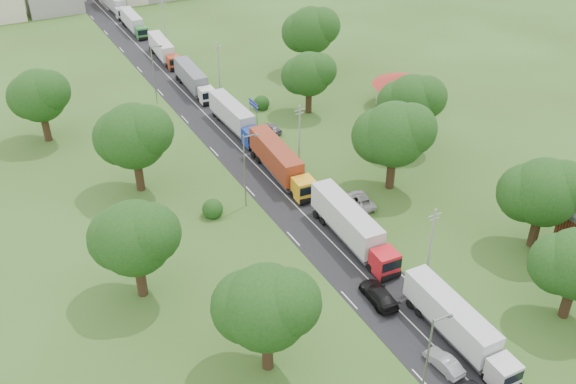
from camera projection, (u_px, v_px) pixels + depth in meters
ground at (347, 258)px, 71.88m from camera, size 260.00×260.00×0.00m
road at (267, 177)px, 86.75m from camera, size 8.00×200.00×0.04m
info_sign at (253, 108)px, 98.38m from camera, size 0.12×3.10×4.10m
pole_1 at (431, 244)px, 66.36m from camera, size 1.60×0.24×9.00m
pole_2 at (299, 134)px, 87.18m from camera, size 1.60×0.24×9.00m
pole_3 at (219, 67)px, 108.01m from camera, size 1.60×0.24×9.00m
pole_4 at (164, 22)px, 128.84m from camera, size 1.60×0.24×9.00m
lamp_0 at (429, 359)px, 51.89m from camera, size 2.03×0.22×10.00m
lamp_1 at (246, 167)px, 77.93m from camera, size 2.03×0.22×10.00m
lamp_2 at (154, 72)px, 103.96m from camera, size 2.03×0.22×10.00m
tree_3 at (543, 192)px, 70.15m from camera, size 8.80×8.80×11.07m
tree_4 at (394, 134)px, 80.42m from camera, size 9.60×9.60×12.05m
tree_5 at (412, 101)px, 90.29m from camera, size 8.80×8.80×11.07m
tree_6 at (309, 74)px, 100.46m from camera, size 8.00×8.00×10.10m
tree_7 at (311, 30)px, 114.56m from camera, size 9.60×9.60×12.05m
tree_10 at (265, 306)px, 54.69m from camera, size 8.80×8.80×11.07m
tree_11 at (134, 237)px, 63.05m from camera, size 8.80×8.80×11.07m
tree_12 at (133, 136)px, 80.00m from camera, size 9.60×9.60×12.05m
tree_13 at (39, 95)px, 92.01m from camera, size 8.80×8.80×11.07m
house_cream at (404, 85)px, 104.21m from camera, size 10.08×10.08×5.80m
truck_0 at (457, 324)px, 60.14m from camera, size 2.74×14.32×3.97m
truck_1 at (351, 226)px, 73.24m from camera, size 3.22×15.52×4.29m
truck_2 at (280, 161)px, 85.79m from camera, size 3.43×15.53×4.29m
truck_3 at (234, 117)px, 97.59m from camera, size 2.59×14.56×4.04m
truck_4 at (193, 79)px, 110.24m from camera, size 2.97×14.28×3.95m
truck_5 at (163, 49)px, 122.89m from camera, size 3.10×13.76×3.80m
truck_6 at (133, 22)px, 137.05m from camera, size 2.63×13.47×3.73m
truck_7 at (114, 4)px, 148.39m from camera, size 2.99×14.05×3.88m
car_lane_mid at (444, 362)px, 57.97m from camera, size 1.75×4.21×1.35m
car_lane_rear at (379, 295)px, 65.52m from camera, size 2.66×5.63×1.59m
car_verge_near at (361, 200)px, 80.62m from camera, size 3.08×5.36×1.41m
car_verge_far at (272, 128)px, 97.62m from camera, size 2.11×4.08×1.33m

